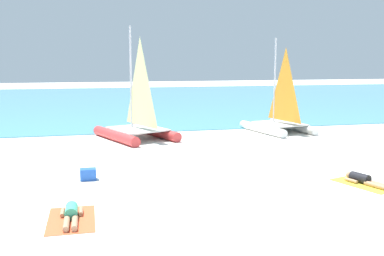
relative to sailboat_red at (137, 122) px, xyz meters
name	(u,v)px	position (x,y,z in m)	size (l,w,h in m)	color
ground_plane	(170,138)	(1.56, -0.27, -0.81)	(120.00, 120.00, 0.00)	white
ocean_water	(127,100)	(1.56, 21.70, -0.78)	(120.00, 40.00, 0.05)	#4C9EB7
sailboat_red	(137,122)	(0.00, 0.00, 0.00)	(3.98, 4.84, 5.43)	#CC3838
sailboat_white	(279,118)	(7.61, 0.34, -0.07)	(3.13, 4.21, 4.96)	white
towel_left	(71,220)	(-2.83, -10.71, -0.80)	(1.10, 1.90, 0.01)	#EA5933
sunbather_left	(71,214)	(-2.83, -10.64, -0.68)	(0.54, 1.56, 0.30)	#3FB28C
towel_right	(365,184)	(5.88, -9.68, -0.80)	(1.10, 1.90, 0.01)	yellow
sunbather_right	(364,180)	(5.86, -9.62, -0.68)	(0.83, 1.54, 0.30)	black
cooler_box	(88,174)	(-2.40, -7.12, -0.63)	(0.50, 0.36, 0.36)	blue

